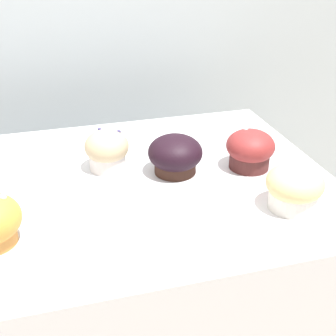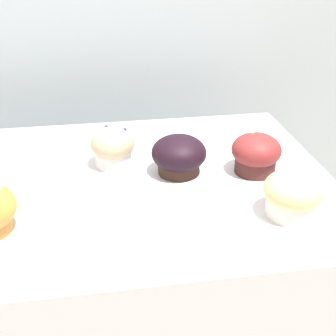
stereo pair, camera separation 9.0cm
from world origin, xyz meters
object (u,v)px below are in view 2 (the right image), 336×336
at_px(muffin_back_right, 256,154).
at_px(muffin_front_left, 113,147).
at_px(muffin_front_center, 179,156).
at_px(muffin_front_right, 293,194).

distance_m(muffin_back_right, muffin_front_left, 0.30).
height_order(muffin_front_center, muffin_back_right, muffin_back_right).
xyz_separation_m(muffin_front_left, muffin_front_right, (0.30, -0.25, -0.00)).
distance_m(muffin_front_center, muffin_back_right, 0.16).
relative_size(muffin_front_center, muffin_front_right, 1.08).
xyz_separation_m(muffin_front_center, muffin_back_right, (0.16, -0.02, 0.00)).
bearing_deg(muffin_front_right, muffin_front_left, 140.55).
bearing_deg(muffin_back_right, muffin_front_left, 164.76).
height_order(muffin_back_right, muffin_front_left, same).
bearing_deg(muffin_back_right, muffin_front_center, 172.09).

